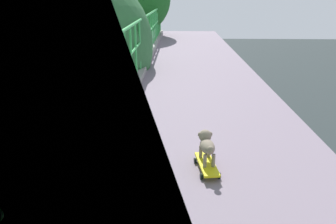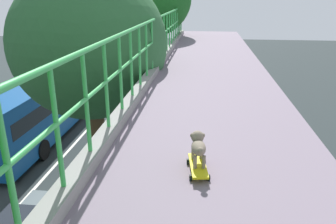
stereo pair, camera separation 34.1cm
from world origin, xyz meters
name	(u,v)px [view 1 (the left image)]	position (x,y,z in m)	size (l,w,h in m)	color
city_bus	(22,105)	(-7.76, 16.64, 1.80)	(2.72, 11.94, 3.15)	navy
roadside_tree_mid	(74,49)	(-1.96, 8.08, 6.09)	(3.86, 3.86, 8.02)	#513A25
roadside_tree_far	(124,2)	(-1.73, 14.62, 7.05)	(3.94, 3.94, 8.86)	#503D20
toy_skateboard	(207,165)	(0.89, 3.04, 5.71)	(0.25, 0.52, 0.08)	gold
small_dog	(207,144)	(0.89, 3.10, 5.92)	(0.18, 0.38, 0.30)	gray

